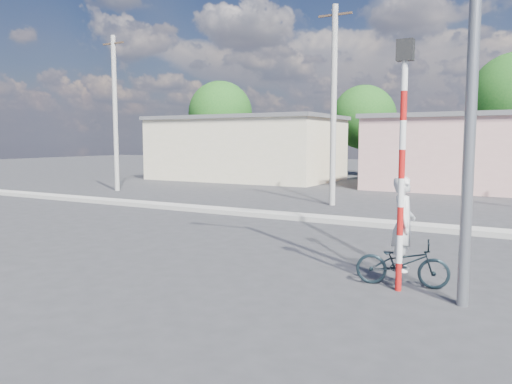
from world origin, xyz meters
The scene contains 7 objects.
ground_plane centered at (0.00, 0.00, 0.00)m, with size 120.00×120.00×0.00m, color #2C2C2F.
median centered at (0.00, 8.00, 0.08)m, with size 40.00×0.80×0.16m, color #99968E.
bicycle centered at (3.19, 1.81, 0.44)m, with size 0.58×1.66×0.87m, color black.
cyclist centered at (3.19, 1.81, 0.86)m, with size 0.63×0.41×1.72m, color silver.
traffic_pole centered at (3.20, 1.50, 2.59)m, with size 0.28×0.18×4.36m.
building_row centered at (1.10, 22.00, 2.13)m, with size 37.80×7.30×4.44m.
utility_poles centered at (3.25, 12.00, 4.07)m, with size 35.40×0.24×8.00m.
Camera 1 is at (5.22, -7.27, 2.66)m, focal length 35.00 mm.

